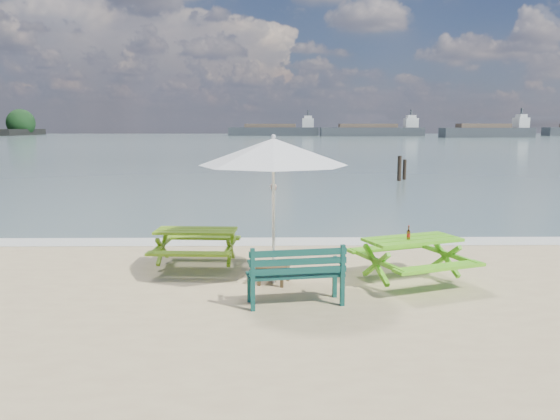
{
  "coord_description": "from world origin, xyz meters",
  "views": [
    {
      "loc": [
        0.22,
        -7.81,
        2.69
      ],
      "look_at": [
        0.35,
        3.0,
        1.0
      ],
      "focal_mm": 35.0,
      "sensor_mm": 36.0,
      "label": 1
    }
  ],
  "objects_px": {
    "park_bench": "(295,286)",
    "side_table": "(274,274)",
    "patio_umbrella": "(273,152)",
    "swimmer": "(273,202)",
    "picnic_table_left": "(196,249)",
    "beer_bottle": "(409,235)",
    "picnic_table_right": "(412,261)"
  },
  "relations": [
    {
      "from": "park_bench",
      "to": "side_table",
      "type": "height_order",
      "value": "park_bench"
    },
    {
      "from": "side_table",
      "to": "beer_bottle",
      "type": "bearing_deg",
      "value": -1.38
    },
    {
      "from": "beer_bottle",
      "to": "picnic_table_right",
      "type": "bearing_deg",
      "value": 47.0
    },
    {
      "from": "picnic_table_left",
      "to": "side_table",
      "type": "bearing_deg",
      "value": -37.79
    },
    {
      "from": "park_bench",
      "to": "patio_umbrella",
      "type": "bearing_deg",
      "value": 106.72
    },
    {
      "from": "picnic_table_left",
      "to": "park_bench",
      "type": "relative_size",
      "value": 1.17
    },
    {
      "from": "side_table",
      "to": "patio_umbrella",
      "type": "height_order",
      "value": "patio_umbrella"
    },
    {
      "from": "picnic_table_right",
      "to": "park_bench",
      "type": "distance_m",
      "value": 2.35
    },
    {
      "from": "patio_umbrella",
      "to": "side_table",
      "type": "bearing_deg",
      "value": 0.0
    },
    {
      "from": "patio_umbrella",
      "to": "swimmer",
      "type": "xyz_separation_m",
      "value": [
        -0.01,
        13.52,
        -2.76
      ]
    },
    {
      "from": "picnic_table_right",
      "to": "side_table",
      "type": "xyz_separation_m",
      "value": [
        -2.38,
        -0.05,
        -0.2
      ]
    },
    {
      "from": "park_bench",
      "to": "swimmer",
      "type": "xyz_separation_m",
      "value": [
        -0.34,
        14.6,
        -0.79
      ]
    },
    {
      "from": "picnic_table_right",
      "to": "park_bench",
      "type": "height_order",
      "value": "park_bench"
    },
    {
      "from": "picnic_table_left",
      "to": "side_table",
      "type": "relative_size",
      "value": 2.85
    },
    {
      "from": "picnic_table_left",
      "to": "beer_bottle",
      "type": "height_order",
      "value": "beer_bottle"
    },
    {
      "from": "picnic_table_right",
      "to": "side_table",
      "type": "distance_m",
      "value": 2.39
    },
    {
      "from": "beer_bottle",
      "to": "picnic_table_left",
      "type": "bearing_deg",
      "value": 162.28
    },
    {
      "from": "picnic_table_left",
      "to": "picnic_table_right",
      "type": "relative_size",
      "value": 0.78
    },
    {
      "from": "patio_umbrella",
      "to": "picnic_table_left",
      "type": "bearing_deg",
      "value": 142.21
    },
    {
      "from": "swimmer",
      "to": "picnic_table_left",
      "type": "bearing_deg",
      "value": -96.75
    },
    {
      "from": "side_table",
      "to": "park_bench",
      "type": "bearing_deg",
      "value": -73.28
    },
    {
      "from": "picnic_table_left",
      "to": "picnic_table_right",
      "type": "bearing_deg",
      "value": -15.87
    },
    {
      "from": "park_bench",
      "to": "picnic_table_right",
      "type": "bearing_deg",
      "value": 28.92
    },
    {
      "from": "picnic_table_right",
      "to": "side_table",
      "type": "bearing_deg",
      "value": -178.82
    },
    {
      "from": "beer_bottle",
      "to": "swimmer",
      "type": "xyz_separation_m",
      "value": [
        -2.3,
        13.57,
        -1.36
      ]
    },
    {
      "from": "park_bench",
      "to": "patio_umbrella",
      "type": "relative_size",
      "value": 0.49
    },
    {
      "from": "picnic_table_left",
      "to": "patio_umbrella",
      "type": "height_order",
      "value": "patio_umbrella"
    },
    {
      "from": "side_table",
      "to": "picnic_table_left",
      "type": "bearing_deg",
      "value": 142.21
    },
    {
      "from": "park_bench",
      "to": "beer_bottle",
      "type": "bearing_deg",
      "value": 27.78
    },
    {
      "from": "side_table",
      "to": "swimmer",
      "type": "bearing_deg",
      "value": 90.06
    },
    {
      "from": "picnic_table_right",
      "to": "patio_umbrella",
      "type": "bearing_deg",
      "value": -178.82
    },
    {
      "from": "park_bench",
      "to": "picnic_table_left",
      "type": "bearing_deg",
      "value": 128.95
    }
  ]
}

